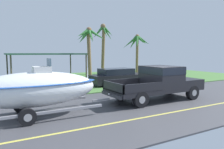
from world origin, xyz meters
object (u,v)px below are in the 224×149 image
at_px(palm_tree_near_left, 137,43).
at_px(parked_sedan_near, 118,77).
at_px(palm_tree_mid, 89,40).
at_px(carport_awning, 46,54).
at_px(pickup_truck_towing, 160,81).
at_px(palm_tree_near_right, 103,37).
at_px(boat_on_trailer, 36,89).

bearing_deg(palm_tree_near_left, parked_sedan_near, -136.86).
bearing_deg(palm_tree_mid, palm_tree_near_left, 12.15).
height_order(carport_awning, palm_tree_mid, palm_tree_mid).
xyz_separation_m(parked_sedan_near, carport_awning, (-4.19, 7.28, 1.82)).
bearing_deg(parked_sedan_near, palm_tree_near_left, 43.14).
height_order(parked_sedan_near, carport_awning, carport_awning).
xyz_separation_m(pickup_truck_towing, palm_tree_mid, (-0.03, 10.02, 2.83)).
xyz_separation_m(pickup_truck_towing, palm_tree_near_left, (6.64, 11.46, 2.69)).
height_order(carport_awning, palm_tree_near_left, palm_tree_near_left).
bearing_deg(palm_tree_mid, palm_tree_near_right, 49.29).
distance_m(carport_awning, palm_tree_near_right, 7.63).
height_order(palm_tree_near_right, palm_tree_mid, palm_tree_near_right).
relative_size(boat_on_trailer, palm_tree_mid, 1.24).
distance_m(boat_on_trailer, carport_awning, 13.69).
height_order(pickup_truck_towing, parked_sedan_near, pickup_truck_towing).
bearing_deg(boat_on_trailer, carport_awning, 75.81).
xyz_separation_m(parked_sedan_near, palm_tree_near_left, (5.89, 5.52, 3.08)).
distance_m(boat_on_trailer, palm_tree_near_left, 17.83).
height_order(parked_sedan_near, palm_tree_near_left, palm_tree_near_left).
distance_m(parked_sedan_near, carport_awning, 8.59).
bearing_deg(palm_tree_near_right, palm_tree_mid, -130.71).
xyz_separation_m(palm_tree_near_left, palm_tree_mid, (-6.68, -1.44, 0.13)).
bearing_deg(carport_awning, parked_sedan_near, -60.09).
xyz_separation_m(carport_awning, palm_tree_near_left, (10.08, -1.75, 1.26)).
bearing_deg(palm_tree_mid, carport_awning, 136.82).
relative_size(palm_tree_near_right, palm_tree_mid, 1.21).
xyz_separation_m(boat_on_trailer, palm_tree_near_left, (13.42, 11.46, 2.59)).
bearing_deg(palm_tree_near_right, parked_sedan_near, -109.64).
bearing_deg(palm_tree_near_left, palm_tree_mid, -167.85).
bearing_deg(palm_tree_near_left, boat_on_trailer, -139.51).
relative_size(pickup_truck_towing, palm_tree_near_right, 0.94).
xyz_separation_m(carport_awning, palm_tree_near_right, (7.23, 1.26, 2.06)).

